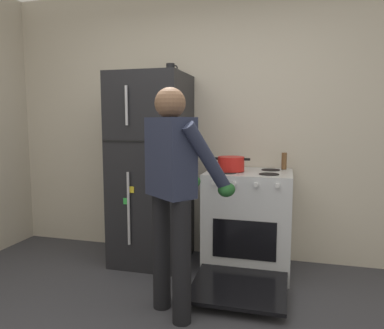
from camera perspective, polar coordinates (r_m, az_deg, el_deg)
kitchen_wall_back at (r=3.74m, az=2.70°, el=6.43°), size 6.00×0.10×2.70m
refrigerator at (r=3.54m, az=-6.31°, el=-0.77°), size 0.68×0.72×1.82m
stove_range at (r=3.40m, az=8.82°, el=-9.01°), size 0.76×1.23×0.93m
person_cook at (r=2.51m, az=-2.77°, el=-2.89°), size 0.64×0.67×1.60m
red_pot at (r=3.28m, az=6.15°, el=0.10°), size 0.34×0.24×0.13m
coffee_mug at (r=3.53m, az=-3.36°, el=14.80°), size 0.11×0.08×0.10m
pepper_mill at (r=3.49m, az=14.27°, el=0.54°), size 0.05×0.05×0.16m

